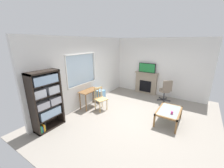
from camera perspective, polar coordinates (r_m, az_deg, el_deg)
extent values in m
cube|color=gray|center=(5.28, 8.78, -13.01)|extent=(6.29, 5.41, 0.02)
cube|color=silver|center=(6.19, -9.92, -3.50)|extent=(5.29, 0.12, 0.94)
cube|color=silver|center=(5.80, -10.97, 15.48)|extent=(5.29, 0.12, 0.63)
cube|color=silver|center=(4.75, -25.97, 2.38)|extent=(1.56, 0.12, 1.23)
cube|color=silver|center=(7.08, -1.87, 8.45)|extent=(2.21, 0.12, 1.23)
cube|color=silver|center=(5.68, -12.81, 5.86)|extent=(1.52, 0.02, 1.23)
cube|color=white|center=(5.77, -11.93, -0.07)|extent=(1.58, 0.06, 0.03)
cube|color=white|center=(5.55, -12.70, 11.90)|extent=(1.58, 0.06, 0.03)
cube|color=white|center=(5.13, -18.28, 4.25)|extent=(0.03, 0.06, 1.23)
cube|color=white|center=(6.18, -7.31, 7.03)|extent=(0.03, 0.06, 1.23)
cube|color=silver|center=(7.25, 18.26, 6.56)|extent=(0.12, 4.61, 2.80)
cube|color=black|center=(4.46, -29.97, -7.87)|extent=(0.05, 0.38, 1.82)
cube|color=black|center=(4.85, -21.16, -4.74)|extent=(0.05, 0.38, 1.82)
cube|color=black|center=(4.39, -26.83, 4.44)|extent=(0.90, 0.38, 0.05)
cube|color=black|center=(5.04, -24.05, -15.58)|extent=(0.90, 0.38, 0.05)
cube|color=black|center=(4.79, -26.54, -5.71)|extent=(0.90, 0.02, 1.82)
cube|color=black|center=(4.86, -24.56, -12.03)|extent=(0.85, 0.36, 0.02)
cube|color=black|center=(4.71, -25.09, -8.24)|extent=(0.85, 0.36, 0.02)
cube|color=black|center=(4.58, -25.65, -4.22)|extent=(0.85, 0.36, 0.02)
cube|color=black|center=(4.47, -26.23, 0.02)|extent=(0.85, 0.36, 0.02)
cube|color=#9EBCDB|center=(4.80, -24.51, -10.53)|extent=(0.67, 0.30, 0.26)
cube|color=#B2B2BC|center=(4.57, -27.21, -7.75)|extent=(0.38, 0.33, 0.20)
cube|color=#B2B2BC|center=(4.76, -22.95, -6.08)|extent=(0.37, 0.33, 0.22)
cube|color=silver|center=(4.43, -28.24, -3.51)|extent=(0.36, 0.29, 0.23)
cube|color=silver|center=(4.63, -23.61, -1.95)|extent=(0.35, 0.31, 0.24)
cube|color=#9EBCDB|center=(4.44, -26.25, 1.74)|extent=(0.73, 0.32, 0.25)
cube|color=green|center=(4.81, -27.84, -15.87)|extent=(0.04, 0.28, 0.23)
cube|color=#286BB2|center=(4.83, -27.34, -15.89)|extent=(0.03, 0.26, 0.18)
cube|color=orange|center=(4.83, -27.00, -15.40)|extent=(0.03, 0.30, 0.25)
cube|color=yellow|center=(4.85, -26.63, -15.43)|extent=(0.02, 0.27, 0.21)
cube|color=black|center=(4.85, -26.33, -15.09)|extent=(0.03, 0.22, 0.26)
cube|color=brown|center=(5.69, -9.33, -2.64)|extent=(0.88, 0.42, 0.03)
cylinder|color=brown|center=(5.46, -10.65, -7.74)|extent=(0.04, 0.04, 0.70)
cylinder|color=brown|center=(6.00, -5.53, -5.19)|extent=(0.04, 0.04, 0.70)
cylinder|color=brown|center=(5.67, -13.01, -6.93)|extent=(0.04, 0.04, 0.70)
cylinder|color=brown|center=(6.19, -7.85, -4.55)|extent=(0.04, 0.04, 0.70)
cube|color=tan|center=(5.49, -4.59, -6.25)|extent=(0.52, 0.50, 0.04)
cylinder|color=tan|center=(5.38, -4.98, -9.52)|extent=(0.04, 0.04, 0.43)
cylinder|color=tan|center=(5.56, -2.11, -8.52)|extent=(0.04, 0.04, 0.43)
cylinder|color=tan|center=(5.62, -6.92, -8.37)|extent=(0.04, 0.04, 0.43)
cylinder|color=tan|center=(5.79, -4.11, -7.46)|extent=(0.04, 0.04, 0.43)
cylinder|color=tan|center=(5.44, -7.09, -4.00)|extent=(0.04, 0.04, 0.45)
cylinder|color=tan|center=(5.62, -4.21, -3.21)|extent=(0.04, 0.04, 0.45)
cube|color=tan|center=(5.46, -5.69, -1.69)|extent=(0.36, 0.14, 0.06)
cylinder|color=tan|center=(5.48, -6.52, -4.14)|extent=(0.02, 0.02, 0.35)
cylinder|color=tan|center=(5.53, -5.62, -3.89)|extent=(0.02, 0.02, 0.35)
cylinder|color=tan|center=(5.59, -4.74, -3.64)|extent=(0.02, 0.02, 0.35)
cube|color=#72ADDB|center=(6.42, -5.01, -4.65)|extent=(0.35, 0.40, 0.50)
cube|color=gray|center=(7.43, 13.79, 0.32)|extent=(0.18, 1.09, 1.07)
cube|color=black|center=(7.39, 13.47, -0.90)|extent=(0.03, 0.60, 0.59)
cube|color=gray|center=(7.28, 14.05, 4.48)|extent=(0.26, 1.19, 0.04)
cube|color=black|center=(7.23, 14.19, 6.45)|extent=(0.05, 0.84, 0.47)
cube|color=#237F3D|center=(7.20, 14.12, 6.42)|extent=(0.01, 0.79, 0.42)
cylinder|color=#7A6B5B|center=(6.77, 20.78, -2.48)|extent=(0.48, 0.48, 0.09)
cube|color=#7A6B5B|center=(6.50, 21.87, -0.79)|extent=(0.31, 0.36, 0.48)
cylinder|color=#38383D|center=(6.85, 20.57, -4.37)|extent=(0.06, 0.06, 0.42)
cube|color=#38383D|center=(6.87, 19.33, -6.07)|extent=(0.20, 0.24, 0.03)
cylinder|color=#38383D|center=(6.81, 18.25, -6.20)|extent=(0.05, 0.05, 0.05)
cube|color=#38383D|center=(6.80, 20.53, -6.44)|extent=(0.27, 0.13, 0.03)
cylinder|color=#38383D|center=(6.67, 20.68, -6.96)|extent=(0.05, 0.05, 0.05)
cube|color=#38383D|center=(6.91, 21.53, -6.18)|extent=(0.05, 0.28, 0.03)
cylinder|color=#38383D|center=(6.89, 22.67, -6.41)|extent=(0.05, 0.05, 0.05)
cube|color=#38383D|center=(7.04, 20.94, -5.67)|extent=(0.28, 0.11, 0.03)
cylinder|color=#38383D|center=(7.16, 21.47, -5.39)|extent=(0.05, 0.05, 0.05)
cube|color=#38383D|center=(7.02, 19.61, -5.60)|extent=(0.18, 0.25, 0.03)
cylinder|color=#38383D|center=(7.11, 18.85, -5.26)|extent=(0.05, 0.05, 0.05)
cube|color=#8C9E99|center=(5.01, 22.46, -10.02)|extent=(0.98, 0.59, 0.02)
cube|color=brown|center=(4.99, 26.08, -10.83)|extent=(1.08, 0.05, 0.05)
cube|color=brown|center=(5.07, 18.88, -9.48)|extent=(1.08, 0.05, 0.05)
cube|color=brown|center=(4.57, 21.14, -12.83)|extent=(0.05, 0.69, 0.05)
cube|color=brown|center=(5.49, 23.51, -7.95)|extent=(0.05, 0.69, 0.05)
cube|color=brown|center=(4.65, 24.80, -16.02)|extent=(0.05, 0.05, 0.41)
cube|color=brown|center=(5.55, 26.50, -10.66)|extent=(0.05, 0.05, 0.41)
cube|color=brown|center=(4.74, 16.96, -14.44)|extent=(0.05, 0.05, 0.41)
cube|color=brown|center=(5.63, 20.01, -9.46)|extent=(0.05, 0.05, 0.41)
cylinder|color=#DB3D84|center=(4.78, 23.41, -10.77)|extent=(0.07, 0.07, 0.09)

